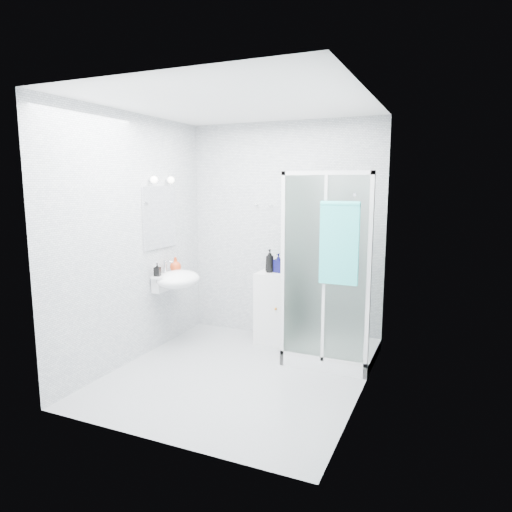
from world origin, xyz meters
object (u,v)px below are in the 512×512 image
at_px(wall_basin, 176,280).
at_px(hand_towel, 339,241).
at_px(shampoo_bottle_a, 270,261).
at_px(soap_dispenser_orange, 175,264).
at_px(shower_enclosure, 324,319).
at_px(shampoo_bottle_b, 278,263).
at_px(storage_cabinet, 272,307).
at_px(soap_dispenser_black, 157,270).

bearing_deg(wall_basin, hand_towel, -2.58).
distance_m(shampoo_bottle_a, soap_dispenser_orange, 1.10).
bearing_deg(shower_enclosure, hand_towel, -60.10).
bearing_deg(hand_towel, shampoo_bottle_a, 145.75).
relative_size(shower_enclosure, shampoo_bottle_b, 8.99).
relative_size(shower_enclosure, storage_cabinet, 2.35).
distance_m(shower_enclosure, shampoo_bottle_b, 0.87).
height_order(shower_enclosure, wall_basin, shower_enclosure).
distance_m(shower_enclosure, wall_basin, 1.72).
height_order(wall_basin, soap_dispenser_orange, soap_dispenser_orange).
xyz_separation_m(storage_cabinet, shampoo_bottle_a, (-0.04, -0.00, 0.56)).
bearing_deg(wall_basin, shower_enclosure, 10.81).
bearing_deg(wall_basin, shampoo_bottle_a, 32.14).
bearing_deg(storage_cabinet, shampoo_bottle_a, -173.56).
distance_m(storage_cabinet, soap_dispenser_orange, 1.25).
bearing_deg(hand_towel, storage_cabinet, 144.59).
relative_size(hand_towel, soap_dispenser_black, 5.40).
relative_size(shampoo_bottle_a, shampoo_bottle_b, 1.22).
bearing_deg(soap_dispenser_orange, shower_enclosure, 6.74).
height_order(soap_dispenser_orange, soap_dispenser_black, soap_dispenser_orange).
xyz_separation_m(shower_enclosure, hand_towel, (0.23, -0.40, 0.89)).
relative_size(shampoo_bottle_b, soap_dispenser_black, 1.52).
height_order(wall_basin, soap_dispenser_black, wall_basin).
bearing_deg(wall_basin, soap_dispenser_black, -123.56).
relative_size(storage_cabinet, hand_towel, 1.08).
relative_size(hand_towel, soap_dispenser_orange, 4.64).
relative_size(shower_enclosure, wall_basin, 3.57).
bearing_deg(shampoo_bottle_b, soap_dispenser_black, -144.88).
distance_m(hand_towel, shampoo_bottle_b, 1.18).
bearing_deg(soap_dispenser_orange, hand_towel, -5.69).
distance_m(shampoo_bottle_b, soap_dispenser_black, 1.39).
bearing_deg(shower_enclosure, soap_dispenser_orange, -173.26).
distance_m(hand_towel, soap_dispenser_orange, 2.02).
bearing_deg(storage_cabinet, soap_dispenser_orange, -155.81).
bearing_deg(shampoo_bottle_b, storage_cabinet, -151.90).
distance_m(hand_towel, soap_dispenser_black, 2.05).
height_order(hand_towel, soap_dispenser_orange, hand_towel).
xyz_separation_m(hand_towel, shampoo_bottle_a, (-0.97, 0.66, -0.36)).
bearing_deg(shampoo_bottle_b, soap_dispenser_orange, -155.38).
xyz_separation_m(hand_towel, shampoo_bottle_b, (-0.87, 0.70, -0.38)).
bearing_deg(soap_dispenser_black, storage_cabinet, 35.49).
bearing_deg(shower_enclosure, shampoo_bottle_b, 155.31).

